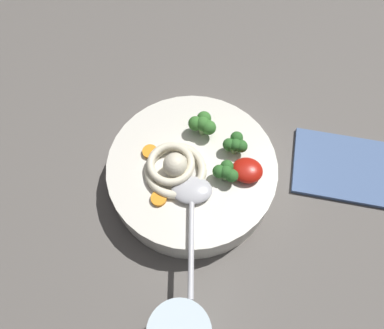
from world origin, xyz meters
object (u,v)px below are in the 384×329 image
(folded_napkin, at_px, (341,167))
(soup_spoon, at_px, (192,199))
(soup_bowl, at_px, (192,173))
(noodle_pile, at_px, (173,167))

(folded_napkin, bearing_deg, soup_spoon, 29.35)
(soup_bowl, relative_size, folded_napkin, 1.65)
(soup_bowl, bearing_deg, soup_spoon, 100.65)
(soup_bowl, relative_size, soup_spoon, 1.50)
(noodle_pile, distance_m, soup_spoon, 0.06)
(noodle_pile, xyz_separation_m, soup_spoon, (-0.04, 0.04, -0.00))
(soup_spoon, height_order, folded_napkin, soup_spoon)
(noodle_pile, relative_size, soup_spoon, 0.58)
(soup_bowl, xyz_separation_m, folded_napkin, (-0.24, -0.07, -0.03))
(noodle_pile, bearing_deg, folded_napkin, -161.90)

